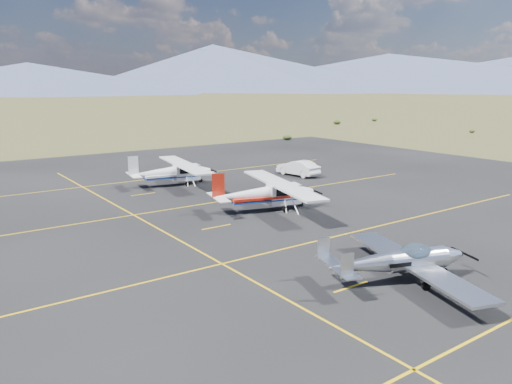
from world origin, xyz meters
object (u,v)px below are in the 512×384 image
object	(u,v)px
aircraft_plain	(172,171)
aircraft_cessna	(266,193)
sedan	(298,168)
aircraft_low_wing	(401,261)

from	to	relation	value
aircraft_plain	aircraft_cessna	bearing A→B (deg)	-73.85
aircraft_cessna	sedan	distance (m)	13.38
aircraft_low_wing	aircraft_cessna	world-z (taller)	aircraft_cessna
aircraft_plain	aircraft_low_wing	bearing A→B (deg)	-83.52
aircraft_low_wing	sedan	world-z (taller)	aircraft_low_wing
aircraft_low_wing	aircraft_plain	world-z (taller)	aircraft_plain
aircraft_cessna	sedan	bearing A→B (deg)	55.38
aircraft_cessna	aircraft_plain	bearing A→B (deg)	111.45
aircraft_plain	sedan	size ratio (longest dim) A/B	2.45
aircraft_cessna	sedan	world-z (taller)	aircraft_cessna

